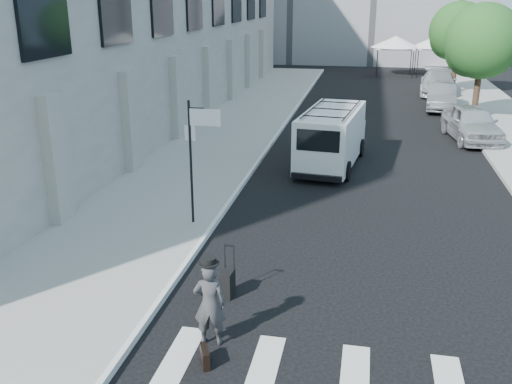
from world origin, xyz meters
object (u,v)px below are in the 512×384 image
at_px(briefcase, 205,356).
at_px(parked_car_b, 441,97).
at_px(suitcase, 227,284).
at_px(parked_car_a, 472,123).
at_px(businessman, 210,304).
at_px(parked_car_c, 438,82).
at_px(cargo_van, 332,136).

relative_size(briefcase, parked_car_b, 0.10).
distance_m(suitcase, parked_car_a, 17.80).
xyz_separation_m(businessman, parked_car_b, (6.78, 25.44, -0.10)).
bearing_deg(parked_car_a, briefcase, -119.28).
height_order(businessman, briefcase, businessman).
distance_m(businessman, parked_car_c, 32.03).
relative_size(briefcase, parked_car_c, 0.08).
relative_size(businessman, parked_car_b, 0.37).
distance_m(businessman, briefcase, 0.95).
xyz_separation_m(parked_car_a, parked_car_b, (-0.56, 7.46, -0.06)).
height_order(suitcase, parked_car_c, parked_car_c).
xyz_separation_m(suitcase, parked_car_c, (7.30, 29.40, 0.50)).
height_order(cargo_van, parked_car_b, cargo_van).
bearing_deg(suitcase, parked_car_b, 77.66).
distance_m(suitcase, parked_car_b, 24.61).
relative_size(businessman, parked_car_a, 0.36).
xyz_separation_m(cargo_van, parked_car_a, (5.98, 5.23, -0.33)).
bearing_deg(parked_car_a, parked_car_b, 86.31).
xyz_separation_m(cargo_van, parked_car_b, (5.42, 12.70, -0.39)).
distance_m(briefcase, parked_car_b, 26.96).
bearing_deg(businessman, parked_car_c, -111.27).
distance_m(briefcase, cargo_van, 13.51).
distance_m(parked_car_a, parked_car_b, 7.48).
bearing_deg(parked_car_a, businessman, -120.22).
relative_size(businessman, suitcase, 1.46).
xyz_separation_m(businessman, cargo_van, (1.37, 12.74, 0.29)).
height_order(businessman, cargo_van, cargo_van).
bearing_deg(parked_car_b, cargo_van, -108.17).
bearing_deg(parked_car_b, briefcase, -99.47).
xyz_separation_m(businessman, suitcase, (-0.12, 1.82, -0.53)).
distance_m(cargo_van, parked_car_c, 19.37).
height_order(parked_car_a, parked_car_c, parked_car_c).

